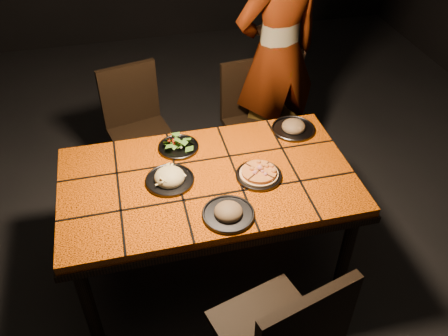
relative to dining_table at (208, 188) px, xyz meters
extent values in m
cube|color=black|center=(0.00, 0.00, -0.69)|extent=(6.00, 7.00, 0.04)
cube|color=#D95606|center=(0.00, 0.00, 0.05)|extent=(1.60, 0.90, 0.05)
cube|color=black|center=(0.00, 0.00, 0.01)|extent=(1.62, 0.92, 0.04)
cylinder|color=black|center=(-0.72, -0.37, -0.34)|extent=(0.07, 0.07, 0.66)
cylinder|color=black|center=(0.72, -0.37, -0.34)|extent=(0.07, 0.07, 0.66)
cylinder|color=black|center=(-0.72, 0.37, -0.34)|extent=(0.07, 0.07, 0.66)
cylinder|color=black|center=(0.72, 0.37, -0.34)|extent=(0.07, 0.07, 0.66)
cube|color=black|center=(0.12, -0.82, -0.18)|extent=(0.56, 0.56, 0.04)
cube|color=black|center=(0.17, -1.02, 0.09)|extent=(0.45, 0.16, 0.50)
cylinder|color=black|center=(0.24, -0.60, -0.44)|extent=(0.04, 0.04, 0.46)
cube|color=black|center=(-0.30, 0.89, -0.23)|extent=(0.50, 0.50, 0.04)
cube|color=black|center=(-0.34, 1.07, 0.02)|extent=(0.41, 0.13, 0.45)
cylinder|color=black|center=(-0.42, 0.69, -0.46)|extent=(0.04, 0.04, 0.43)
cylinder|color=black|center=(-0.10, 0.76, -0.46)|extent=(0.04, 0.04, 0.43)
cylinder|color=black|center=(-0.50, 1.01, -0.46)|extent=(0.04, 0.04, 0.43)
cylinder|color=black|center=(-0.17, 1.09, -0.46)|extent=(0.04, 0.04, 0.43)
cube|color=black|center=(0.52, 0.82, -0.24)|extent=(0.44, 0.44, 0.04)
cube|color=black|center=(0.51, 1.00, 0.00)|extent=(0.41, 0.08, 0.44)
cylinder|color=black|center=(0.38, 0.64, -0.46)|extent=(0.03, 0.03, 0.41)
cylinder|color=black|center=(0.70, 0.67, -0.46)|extent=(0.03, 0.03, 0.41)
cylinder|color=black|center=(0.34, 0.96, -0.46)|extent=(0.03, 0.03, 0.41)
cylinder|color=black|center=(0.67, 1.00, -0.46)|extent=(0.03, 0.03, 0.41)
imported|color=brown|center=(0.72, 0.99, 0.24)|extent=(0.75, 0.58, 1.83)
cylinder|color=#353439|center=(0.27, -0.06, 0.08)|extent=(0.25, 0.25, 0.01)
torus|color=#353439|center=(0.27, -0.06, 0.09)|extent=(0.26, 0.26, 0.01)
cylinder|color=tan|center=(0.27, -0.06, 0.10)|extent=(0.30, 0.30, 0.01)
cylinder|color=orange|center=(0.27, -0.06, 0.11)|extent=(0.27, 0.27, 0.02)
cylinder|color=#353439|center=(-0.21, 0.01, 0.08)|extent=(0.26, 0.26, 0.01)
torus|color=#353439|center=(-0.21, 0.01, 0.09)|extent=(0.27, 0.27, 0.01)
ellipsoid|color=#CEBC88|center=(-0.21, 0.01, 0.11)|extent=(0.16, 0.16, 0.09)
cylinder|color=#353439|center=(-0.11, 0.29, 0.08)|extent=(0.24, 0.24, 0.01)
torus|color=#353439|center=(-0.11, 0.29, 0.09)|extent=(0.24, 0.24, 0.01)
cylinder|color=#353439|center=(0.04, -0.31, 0.08)|extent=(0.26, 0.26, 0.01)
torus|color=#353439|center=(0.04, -0.31, 0.09)|extent=(0.27, 0.27, 0.01)
ellipsoid|color=#806344|center=(0.04, -0.31, 0.11)|extent=(0.16, 0.16, 0.09)
cylinder|color=#353439|center=(0.61, 0.31, 0.08)|extent=(0.27, 0.27, 0.01)
torus|color=#353439|center=(0.61, 0.31, 0.09)|extent=(0.27, 0.27, 0.01)
ellipsoid|color=#806344|center=(0.61, 0.31, 0.11)|extent=(0.16, 0.16, 0.09)
camera|label=1|loc=(-0.37, -1.92, 1.78)|focal=38.00mm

